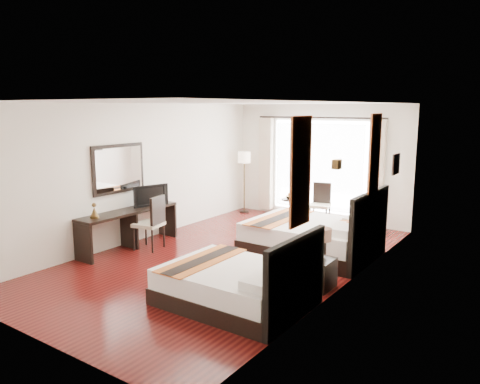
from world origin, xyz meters
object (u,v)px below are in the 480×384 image
Objects in this scene: console_desk at (129,229)px; desk_chair at (150,233)px; nightstand at (320,274)px; floor_lamp at (244,161)px; table_lamp at (323,237)px; television at (149,195)px; side_table at (291,209)px; vase at (318,256)px; window_chair at (320,212)px; bed_near at (239,284)px; bed_far at (314,237)px; fruit_bowl at (290,197)px.

console_desk is 2.08× the size of desk_chair.
nightstand is at bearing 3.04° from console_desk.
floor_lamp reaches higher than nightstand.
desk_chair is at bearing -177.20° from table_lamp.
television reaches higher than side_table.
vase is at bearing -77.71° from nightstand.
desk_chair is (0.39, 0.17, -0.06)m from console_desk.
console_desk is at bearing -43.34° from window_chair.
vase is at bearing -79.14° from television.
bed_far is (-0.15, 2.69, 0.04)m from bed_near.
floor_lamp is (0.06, 3.33, 0.37)m from television.
nightstand is 0.22× the size of console_desk.
vase is 4.57m from side_table.
table_lamp is 4.32m from fruit_bowl.
television is 0.71× the size of desk_chair.
vase is 4.19m from window_chair.
side_table is 0.78m from window_chair.
desk_chair reaches higher than side_table.
television reaches higher than fruit_bowl.
vase is 4.04m from television.
nightstand is 0.64× the size of television.
nightstand is at bearing 60.58° from bed_near.
nightstand is 0.37m from vase.
television is 3.35m from floor_lamp.
television reaches higher than desk_chair.
bed_near is 1.56m from table_lamp.
table_lamp is 0.42× the size of window_chair.
floor_lamp is at bearing 123.44° from bed_near.
television is (-3.28, 1.53, 0.68)m from bed_near.
vase is 0.11× the size of desk_chair.
console_desk is 4.12m from side_table.
nightstand is at bearing -76.87° from television.
vase is at bearing -44.35° from floor_lamp.
television reaches higher than vase.
bed_near is 4.88× the size of table_lamp.
bed_far reaches higher than table_lamp.
nightstand is at bearing -55.52° from fruit_bowl.
desk_chair is (-2.90, 1.15, 0.03)m from bed_near.
floor_lamp is at bearing -97.72° from desk_chair.
fruit_bowl is 0.25× the size of window_chair.
desk_chair is 2.00× the size of side_table.
floor_lamp is (-3.07, 2.18, 1.01)m from bed_far.
fruit_bowl is (1.45, 3.87, 0.18)m from console_desk.
television is 0.84m from desk_chair.
floor_lamp is 6.59× the size of fruit_bowl.
fruit_bowl is (1.43, 3.32, -0.41)m from television.
console_desk reaches higher than nightstand.
desk_chair is (-3.55, -0.17, -0.46)m from table_lamp.
bed_far reaches higher than fruit_bowl.
vase is at bearing 11.68° from window_chair.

